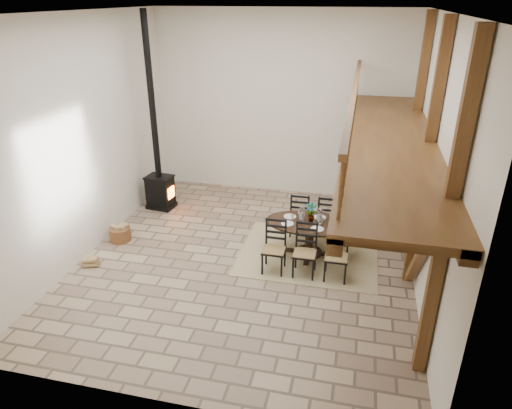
% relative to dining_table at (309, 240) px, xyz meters
% --- Properties ---
extents(ground, '(8.00, 8.00, 0.00)m').
position_rel_dining_table_xyz_m(ground, '(-1.30, -0.41, -0.43)').
color(ground, tan).
rests_on(ground, ground).
extents(room_shell, '(7.02, 8.02, 5.01)m').
position_rel_dining_table_xyz_m(room_shell, '(-0.11, -0.41, 2.58)').
color(room_shell, silver).
rests_on(room_shell, ground).
extents(rug, '(3.00, 2.50, 0.02)m').
position_rel_dining_table_xyz_m(rug, '(-0.00, 0.12, -0.42)').
color(rug, tan).
rests_on(rug, ground).
extents(dining_table, '(1.93, 2.14, 1.24)m').
position_rel_dining_table_xyz_m(dining_table, '(0.00, 0.00, 0.00)').
color(dining_table, black).
rests_on(dining_table, ground).
extents(wood_stove, '(0.75, 0.61, 5.00)m').
position_rel_dining_table_xyz_m(wood_stove, '(-4.21, 1.69, 0.69)').
color(wood_stove, black).
rests_on(wood_stove, ground).
extents(log_basket, '(0.49, 0.49, 0.41)m').
position_rel_dining_table_xyz_m(log_basket, '(-4.40, -0.25, -0.25)').
color(log_basket, brown).
rests_on(log_basket, ground).
extents(log_stack, '(0.37, 0.31, 0.21)m').
position_rel_dining_table_xyz_m(log_stack, '(-4.47, -1.42, -0.32)').
color(log_stack, tan).
rests_on(log_stack, ground).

